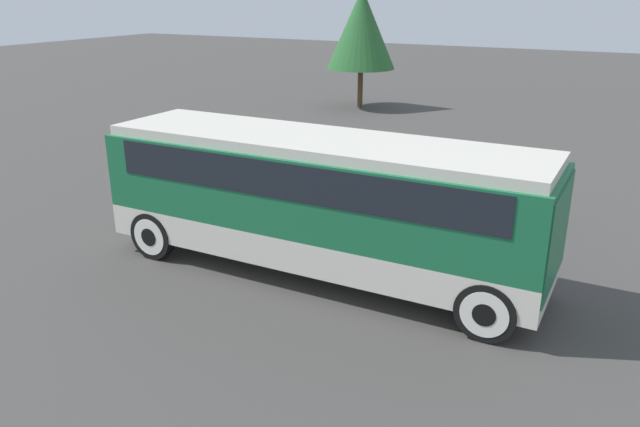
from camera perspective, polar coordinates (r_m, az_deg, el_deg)
The scene contains 5 objects.
ground_plane at distance 14.30m, azimuth 0.00°, elevation -5.30°, with size 120.00×120.00×0.00m, color #423F3D.
tour_bus at distance 13.56m, azimuth 0.36°, elevation 1.87°, with size 9.94×2.68×3.12m.
parked_car_near at distance 18.79m, azimuth 11.07°, elevation 2.86°, with size 4.03×1.90×1.41m.
parked_car_mid at distance 20.90m, azimuth -5.70°, elevation 4.77°, with size 4.33×1.81×1.33m.
tree_center at distance 34.01m, azimuth 3.81°, elevation 16.49°, with size 3.60×3.60×6.16m.
Camera 1 is at (6.09, -11.42, 6.08)m, focal length 35.00 mm.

